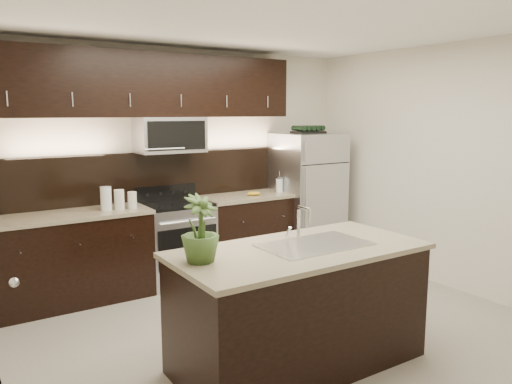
# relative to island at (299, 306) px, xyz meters

# --- Properties ---
(ground) EXTENTS (4.50, 4.50, 0.00)m
(ground) POSITION_rel_island_xyz_m (0.25, 0.61, -0.47)
(ground) COLOR gray
(ground) RESTS_ON ground
(room_walls) EXTENTS (4.52, 4.02, 2.71)m
(room_walls) POSITION_rel_island_xyz_m (0.14, 0.58, 1.22)
(room_walls) COLOR beige
(room_walls) RESTS_ON ground
(counter_run) EXTENTS (3.51, 0.65, 0.94)m
(counter_run) POSITION_rel_island_xyz_m (-0.20, 2.30, -0.00)
(counter_run) COLOR black
(counter_run) RESTS_ON ground
(upper_fixtures) EXTENTS (3.49, 0.40, 1.66)m
(upper_fixtures) POSITION_rel_island_xyz_m (-0.18, 2.45, 1.67)
(upper_fixtures) COLOR black
(upper_fixtures) RESTS_ON counter_run
(island) EXTENTS (1.96, 0.96, 0.94)m
(island) POSITION_rel_island_xyz_m (0.00, 0.00, 0.00)
(island) COLOR black
(island) RESTS_ON ground
(sink_faucet) EXTENTS (0.84, 0.50, 0.28)m
(sink_faucet) POSITION_rel_island_xyz_m (0.15, 0.01, 0.48)
(sink_faucet) COLOR silver
(sink_faucet) RESTS_ON island
(refrigerator) EXTENTS (0.81, 0.73, 1.68)m
(refrigerator) POSITION_rel_island_xyz_m (1.87, 2.24, 0.37)
(refrigerator) COLOR #B2B2B7
(refrigerator) RESTS_ON ground
(wine_rack) EXTENTS (0.41, 0.26, 0.10)m
(wine_rack) POSITION_rel_island_xyz_m (1.87, 2.24, 1.25)
(wine_rack) COLOR black
(wine_rack) RESTS_ON refrigerator
(plant) EXTENTS (0.33, 0.33, 0.47)m
(plant) POSITION_rel_island_xyz_m (-0.79, 0.09, 0.70)
(plant) COLOR #345020
(plant) RESTS_ON island
(canisters) EXTENTS (0.37, 0.14, 0.25)m
(canisters) POSITION_rel_island_xyz_m (-0.70, 2.24, 0.58)
(canisters) COLOR silver
(canisters) RESTS_ON counter_run
(french_press) EXTENTS (0.09, 0.09, 0.26)m
(french_press) POSITION_rel_island_xyz_m (1.42, 2.25, 0.57)
(french_press) COLOR silver
(french_press) RESTS_ON counter_run
(bananas) EXTENTS (0.20, 0.18, 0.05)m
(bananas) POSITION_rel_island_xyz_m (0.96, 2.22, 0.49)
(bananas) COLOR gold
(bananas) RESTS_ON counter_run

